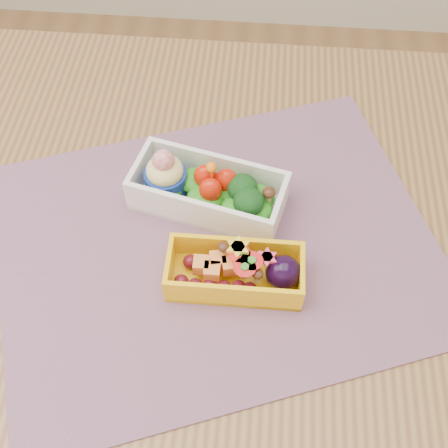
# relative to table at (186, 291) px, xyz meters

# --- Properties ---
(ground) EXTENTS (3.00, 3.00, 0.00)m
(ground) POSITION_rel_table_xyz_m (0.00, 0.00, -0.65)
(ground) COLOR olive
(table) EXTENTS (1.20, 0.80, 0.75)m
(table) POSITION_rel_table_xyz_m (0.00, 0.00, 0.00)
(table) COLOR brown
(table) RESTS_ON ground
(placemat) EXTENTS (0.62, 0.55, 0.00)m
(placemat) POSITION_rel_table_xyz_m (0.04, 0.01, 0.10)
(placemat) COLOR #895E6E
(placemat) RESTS_ON table
(bento_white) EXTENTS (0.20, 0.12, 0.08)m
(bento_white) POSITION_rel_table_xyz_m (0.03, 0.07, 0.13)
(bento_white) COLOR white
(bento_white) RESTS_ON placemat
(bento_yellow) EXTENTS (0.15, 0.07, 0.05)m
(bento_yellow) POSITION_rel_table_xyz_m (0.07, -0.04, 0.12)
(bento_yellow) COLOR yellow
(bento_yellow) RESTS_ON placemat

